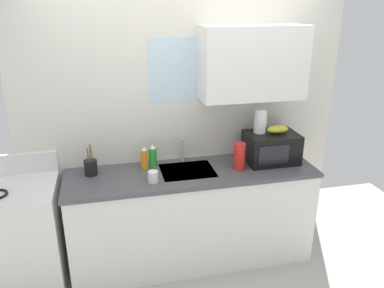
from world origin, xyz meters
name	(u,v)px	position (x,y,z in m)	size (l,w,h in m)	color
kitchen_wall_assembly	(196,110)	(0.11, 0.31, 1.36)	(2.94, 0.42, 2.50)	silver
counter_unit	(192,215)	(0.00, 0.00, 0.46)	(2.17, 0.63, 0.90)	white
sink_faucet	(182,150)	(-0.04, 0.24, 1.01)	(0.03, 0.03, 0.22)	#B2B5BA
stove_range	(24,235)	(-1.43, 0.00, 0.46)	(0.60, 0.60, 1.08)	white
microwave	(271,147)	(0.75, 0.05, 1.04)	(0.46, 0.35, 0.27)	black
banana_bunch	(278,129)	(0.80, 0.05, 1.20)	(0.20, 0.11, 0.07)	gold
paper_towel_roll	(260,121)	(0.65, 0.10, 1.28)	(0.11, 0.11, 0.22)	white
dish_soap_bottle_green	(153,156)	(-0.32, 0.17, 1.00)	(0.07, 0.07, 0.21)	green
dish_soap_bottle_orange	(144,158)	(-0.39, 0.15, 1.00)	(0.06, 0.06, 0.21)	orange
cereal_canister	(239,156)	(0.41, -0.05, 1.02)	(0.10, 0.10, 0.24)	red
mug_white	(153,177)	(-0.36, -0.14, 0.95)	(0.08, 0.08, 0.10)	white
utensil_crock	(91,167)	(-0.85, 0.12, 0.97)	(0.11, 0.11, 0.28)	black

